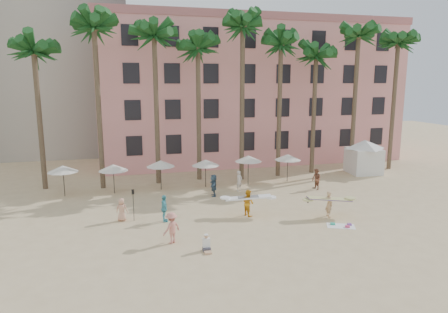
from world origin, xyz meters
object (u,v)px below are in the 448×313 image
object	(u,v)px
pink_hotel	(246,93)
cabana	(364,154)
carrier_white	(248,202)
carrier_yellow	(329,203)

from	to	relation	value
pink_hotel	cabana	xyz separation A→B (m)	(9.02, -12.20, -5.93)
pink_hotel	carrier_white	distance (m)	23.95
carrier_yellow	carrier_white	world-z (taller)	carrier_white
pink_hotel	carrier_yellow	world-z (taller)	pink_hotel
pink_hotel	carrier_white	size ratio (longest dim) A/B	10.47
carrier_white	cabana	bearing A→B (deg)	31.76
cabana	carrier_white	distance (m)	18.49
carrier_yellow	carrier_white	distance (m)	5.70
pink_hotel	carrier_yellow	bearing A→B (deg)	-92.99
cabana	carrier_yellow	size ratio (longest dim) A/B	1.55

